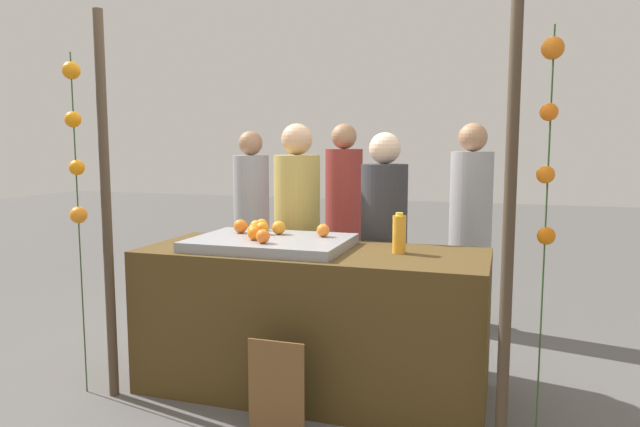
{
  "coord_description": "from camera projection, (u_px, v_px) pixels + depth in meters",
  "views": [
    {
      "loc": [
        1.08,
        -3.21,
        1.49
      ],
      "look_at": [
        0.0,
        0.15,
        1.06
      ],
      "focal_mm": 32.55,
      "sensor_mm": 36.0,
      "label": 1
    }
  ],
  "objects": [
    {
      "name": "ground_plane",
      "position": [
        312.0,
        389.0,
        3.54
      ],
      "size": [
        24.0,
        24.0,
        0.0
      ],
      "primitive_type": "plane",
      "color": "#565451"
    },
    {
      "name": "stall_counter",
      "position": [
        312.0,
        320.0,
        3.49
      ],
      "size": [
        2.04,
        0.8,
        0.86
      ],
      "primitive_type": "cube",
      "color": "#4C3819",
      "rests_on": "ground_plane"
    },
    {
      "name": "orange_tray",
      "position": [
        271.0,
        243.0,
        3.51
      ],
      "size": [
        0.93,
        0.67,
        0.06
      ],
      "primitive_type": "cube",
      "color": "gray",
      "rests_on": "stall_counter"
    },
    {
      "name": "orange_0",
      "position": [
        254.0,
        233.0,
        3.41
      ],
      "size": [
        0.08,
        0.08,
        0.08
      ],
      "primitive_type": "sphere",
      "color": "orange",
      "rests_on": "orange_tray"
    },
    {
      "name": "orange_1",
      "position": [
        262.0,
        225.0,
        3.8
      ],
      "size": [
        0.08,
        0.08,
        0.08
      ],
      "primitive_type": "sphere",
      "color": "orange",
      "rests_on": "orange_tray"
    },
    {
      "name": "orange_2",
      "position": [
        254.0,
        231.0,
        3.54
      ],
      "size": [
        0.08,
        0.08,
        0.08
      ],
      "primitive_type": "sphere",
      "color": "orange",
      "rests_on": "orange_tray"
    },
    {
      "name": "orange_3",
      "position": [
        323.0,
        230.0,
        3.54
      ],
      "size": [
        0.08,
        0.08,
        0.08
      ],
      "primitive_type": "sphere",
      "color": "orange",
      "rests_on": "orange_tray"
    },
    {
      "name": "orange_4",
      "position": [
        263.0,
        236.0,
        3.3
      ],
      "size": [
        0.08,
        0.08,
        0.08
      ],
      "primitive_type": "sphere",
      "color": "orange",
      "rests_on": "orange_tray"
    },
    {
      "name": "orange_5",
      "position": [
        256.0,
        227.0,
        3.69
      ],
      "size": [
        0.08,
        0.08,
        0.08
      ],
      "primitive_type": "sphere",
      "color": "orange",
      "rests_on": "orange_tray"
    },
    {
      "name": "orange_6",
      "position": [
        241.0,
        226.0,
        3.69
      ],
      "size": [
        0.09,
        0.09,
        0.09
      ],
      "primitive_type": "sphere",
      "color": "orange",
      "rests_on": "orange_tray"
    },
    {
      "name": "orange_7",
      "position": [
        279.0,
        228.0,
        3.64
      ],
      "size": [
        0.09,
        0.09,
        0.09
      ],
      "primitive_type": "sphere",
      "color": "orange",
      "rests_on": "orange_tray"
    },
    {
      "name": "orange_8",
      "position": [
        262.0,
        228.0,
        3.63
      ],
      "size": [
        0.08,
        0.08,
        0.08
      ],
      "primitive_type": "sphere",
      "color": "orange",
      "rests_on": "orange_tray"
    },
    {
      "name": "juice_bottle",
      "position": [
        399.0,
        234.0,
        3.32
      ],
      "size": [
        0.08,
        0.08,
        0.23
      ],
      "color": "#F3A128",
      "rests_on": "stall_counter"
    },
    {
      "name": "chalkboard_sign",
      "position": [
        277.0,
        389.0,
        2.96
      ],
      "size": [
        0.3,
        0.03,
        0.51
      ],
      "color": "brown",
      "rests_on": "ground_plane"
    },
    {
      "name": "vendor_left",
      "position": [
        297.0,
        246.0,
        4.14
      ],
      "size": [
        0.33,
        0.33,
        1.63
      ],
      "color": "tan",
      "rests_on": "ground_plane"
    },
    {
      "name": "vendor_right",
      "position": [
        383.0,
        256.0,
        3.95
      ],
      "size": [
        0.31,
        0.31,
        1.57
      ],
      "color": "#333338",
      "rests_on": "ground_plane"
    },
    {
      "name": "crowd_person_0",
      "position": [
        470.0,
        235.0,
        4.6
      ],
      "size": [
        0.33,
        0.33,
        1.65
      ],
      "color": "#99999E",
      "rests_on": "ground_plane"
    },
    {
      "name": "crowd_person_1",
      "position": [
        252.0,
        226.0,
        5.26
      ],
      "size": [
        0.32,
        0.32,
        1.6
      ],
      "color": "#99999E",
      "rests_on": "ground_plane"
    },
    {
      "name": "crowd_person_2",
      "position": [
        344.0,
        223.0,
        5.24
      ],
      "size": [
        0.33,
        0.33,
        1.67
      ],
      "color": "maroon",
      "rests_on": "ground_plane"
    },
    {
      "name": "canopy_post_left",
      "position": [
        106.0,
        209.0,
        3.33
      ],
      "size": [
        0.06,
        0.06,
        2.23
      ],
      "primitive_type": "cylinder",
      "color": "#473828",
      "rests_on": "ground_plane"
    },
    {
      "name": "canopy_post_right",
      "position": [
        509.0,
        226.0,
        2.66
      ],
      "size": [
        0.06,
        0.06,
        2.23
      ],
      "primitive_type": "cylinder",
      "color": "#473828",
      "rests_on": "ground_plane"
    },
    {
      "name": "garland_strand_left",
      "position": [
        75.0,
        144.0,
        3.33
      ],
      "size": [
        0.11,
        0.11,
        2.0
      ],
      "color": "#2D4C23",
      "rests_on": "ground_plane"
    },
    {
      "name": "garland_strand_right",
      "position": [
        549.0,
        133.0,
        2.56
      ],
      "size": [
        0.1,
        0.1,
        2.0
      ],
      "color": "#2D4C23",
      "rests_on": "ground_plane"
    }
  ]
}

